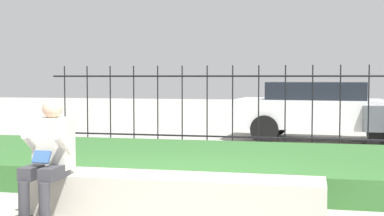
% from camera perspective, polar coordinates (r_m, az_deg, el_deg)
% --- Properties ---
extents(stone_bench, '(3.12, 0.58, 0.44)m').
position_cam_1_polar(stone_bench, '(5.64, -2.15, -9.64)').
color(stone_bench, '#B7B2A3').
rests_on(stone_bench, ground_plane).
extents(person_seated_reader, '(0.42, 0.73, 1.24)m').
position_cam_1_polar(person_seated_reader, '(5.70, -15.04, -4.74)').
color(person_seated_reader, black).
rests_on(person_seated_reader, ground_plane).
extents(grass_berm, '(9.34, 3.27, 0.34)m').
position_cam_1_polar(grass_berm, '(7.89, 1.88, -6.11)').
color(grass_berm, '#33662D').
rests_on(grass_berm, ground_plane).
extents(iron_fence, '(7.34, 0.03, 1.69)m').
position_cam_1_polar(iron_fence, '(10.09, 4.35, -0.02)').
color(iron_fence, black).
rests_on(iron_fence, ground_plane).
extents(car_parked_center, '(4.09, 2.10, 1.36)m').
position_cam_1_polar(car_parked_center, '(12.61, 13.76, -0.13)').
color(car_parked_center, silver).
rests_on(car_parked_center, ground_plane).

